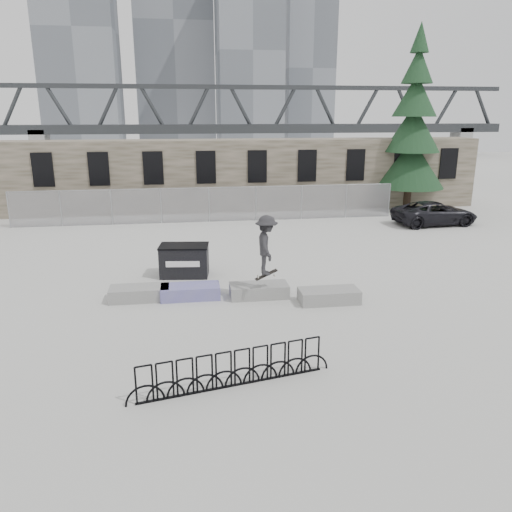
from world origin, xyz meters
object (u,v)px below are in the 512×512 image
at_px(dumpster, 184,260).
at_px(spruce_tree, 412,135).
at_px(planter_center_left, 190,291).
at_px(suv, 435,213).
at_px(planter_center_right, 259,290).
at_px(planter_far_left, 140,293).
at_px(bike_rack, 233,369).
at_px(planter_offset, 329,295).
at_px(skateboarder, 266,245).

relative_size(dumpster, spruce_tree, 0.17).
height_order(planter_center_left, suv, suv).
bearing_deg(planter_center_right, planter_far_left, 175.41).
bearing_deg(planter_far_left, bike_rack, -66.92).
height_order(planter_offset, dumpster, dumpster).
bearing_deg(planter_offset, bike_rack, -127.42).
bearing_deg(suv, bike_rack, 135.96).
distance_m(planter_offset, dumpster, 5.97).
relative_size(planter_center_left, planter_center_right, 1.00).
height_order(planter_offset, suv, suv).
height_order(suv, skateboarder, skateboarder).
distance_m(dumpster, spruce_tree, 19.78).
relative_size(dumpster, suv, 0.42).
relative_size(planter_center_right, planter_offset, 1.00).
relative_size(planter_far_left, planter_center_left, 1.00).
height_order(planter_center_right, suv, suv).
relative_size(planter_offset, spruce_tree, 0.17).
xyz_separation_m(bike_rack, suv, (13.12, 15.78, 0.22)).
bearing_deg(spruce_tree, planter_center_right, -129.11).
height_order(dumpster, skateboarder, skateboarder).
bearing_deg(suv, planter_far_left, 117.46).
relative_size(planter_center_right, skateboarder, 0.92).
distance_m(planter_center_right, bike_rack, 5.93).
height_order(planter_far_left, planter_center_right, same).
distance_m(planter_center_left, planter_center_right, 2.36).
bearing_deg(skateboarder, bike_rack, 165.71).
distance_m(bike_rack, skateboarder, 5.78).
xyz_separation_m(planter_center_left, planter_center_right, (2.35, -0.23, 0.00)).
height_order(bike_rack, skateboarder, skateboarder).
xyz_separation_m(planter_offset, spruce_tree, (10.06, 16.00, 4.52)).
distance_m(dumpster, skateboarder, 4.34).
xyz_separation_m(planter_far_left, spruce_tree, (16.37, 14.81, 4.52)).
xyz_separation_m(planter_offset, suv, (9.39, 10.91, 0.41)).
bearing_deg(skateboarder, suv, -44.51).
bearing_deg(planter_center_left, skateboarder, -14.11).
height_order(dumpster, spruce_tree, spruce_tree).
distance_m(planter_far_left, planter_offset, 6.42).
distance_m(spruce_tree, skateboarder, 19.92).
height_order(spruce_tree, suv, spruce_tree).
relative_size(planter_offset, suv, 0.42).
bearing_deg(suv, planter_center_right, 126.51).
bearing_deg(planter_center_right, spruce_tree, 50.89).
bearing_deg(planter_center_left, planter_center_right, -5.53).
bearing_deg(bike_rack, suv, 50.26).
height_order(planter_far_left, planter_center_left, same).
bearing_deg(spruce_tree, planter_offset, -122.16).
bearing_deg(dumpster, spruce_tree, 46.89).
bearing_deg(planter_offset, spruce_tree, 57.84).
bearing_deg(planter_center_left, dumpster, 93.81).
bearing_deg(planter_offset, planter_center_right, 159.13).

